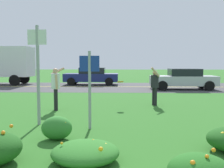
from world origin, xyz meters
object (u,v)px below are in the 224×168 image
(sign_post_by_roadside, at_px, (90,82))
(sign_post_near_path, at_px, (38,66))
(car_navy_center_right, at_px, (92,76))
(car_silver_center_left, at_px, (183,79))
(person_catcher_dark_shirt, at_px, (155,85))
(person_thrower_white_shirt, at_px, (56,85))
(frisbee_orange, at_px, (120,82))

(sign_post_by_roadside, bearing_deg, sign_post_near_path, 164.20)
(sign_post_near_path, distance_m, sign_post_by_roadside, 1.73)
(sign_post_near_path, bearing_deg, car_navy_center_right, 89.95)
(car_silver_center_left, xyz_separation_m, car_navy_center_right, (-6.85, 3.66, 0.00))
(sign_post_by_roadside, relative_size, person_catcher_dark_shirt, 1.30)
(person_catcher_dark_shirt, relative_size, car_silver_center_left, 0.38)
(sign_post_near_path, relative_size, person_thrower_white_shirt, 1.76)
(sign_post_by_roadside, bearing_deg, person_catcher_dark_shirt, 60.80)
(sign_post_by_roadside, relative_size, car_navy_center_right, 0.49)
(person_thrower_white_shirt, bearing_deg, frisbee_orange, 15.70)
(sign_post_near_path, xyz_separation_m, car_silver_center_left, (6.86, 10.79, -1.05))
(person_catcher_dark_shirt, relative_size, frisbee_orange, 6.19)
(sign_post_near_path, distance_m, car_silver_center_left, 12.83)
(person_thrower_white_shirt, height_order, car_navy_center_right, person_thrower_white_shirt)
(sign_post_near_path, height_order, car_silver_center_left, sign_post_near_path)
(person_catcher_dark_shirt, height_order, frisbee_orange, person_catcher_dark_shirt)
(sign_post_near_path, relative_size, car_silver_center_left, 0.66)
(sign_post_by_roadside, relative_size, car_silver_center_left, 0.49)
(person_thrower_white_shirt, relative_size, car_silver_center_left, 0.38)
(person_thrower_white_shirt, relative_size, person_catcher_dark_shirt, 1.00)
(sign_post_near_path, xyz_separation_m, person_thrower_white_shirt, (-0.08, 2.44, -0.79))
(sign_post_near_path, height_order, person_catcher_dark_shirt, sign_post_near_path)
(sign_post_by_roadside, height_order, car_silver_center_left, sign_post_by_roadside)
(person_thrower_white_shirt, height_order, frisbee_orange, person_thrower_white_shirt)
(person_thrower_white_shirt, relative_size, frisbee_orange, 6.19)
(person_thrower_white_shirt, bearing_deg, car_navy_center_right, 89.58)
(car_silver_center_left, height_order, car_navy_center_right, same)
(sign_post_near_path, height_order, person_thrower_white_shirt, sign_post_near_path)
(person_catcher_dark_shirt, height_order, car_navy_center_right, person_catcher_dark_shirt)
(sign_post_by_roadside, xyz_separation_m, car_silver_center_left, (5.25, 11.25, -0.61))
(person_catcher_dark_shirt, xyz_separation_m, car_navy_center_right, (-3.96, 10.67, -0.18))
(car_silver_center_left, bearing_deg, person_catcher_dark_shirt, -112.37)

